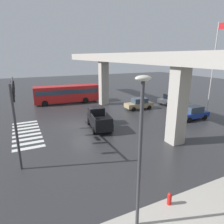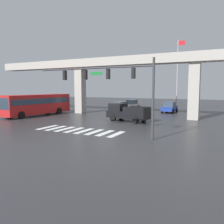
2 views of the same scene
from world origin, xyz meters
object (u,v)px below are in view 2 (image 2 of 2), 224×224
(city_bus, at_px, (38,103))
(sedan_tan, at_px, (120,107))
(pickup_truck, at_px, (126,113))
(sedan_white, at_px, (132,104))
(sedan_blue, at_px, (170,107))
(flagpole, at_px, (178,71))
(traffic_signal_mast, at_px, (110,79))

(city_bus, bearing_deg, sedan_tan, 45.54)
(pickup_truck, xyz_separation_m, city_bus, (-13.67, -0.44, 0.73))
(city_bus, bearing_deg, sedan_white, 62.18)
(pickup_truck, relative_size, sedan_white, 1.23)
(pickup_truck, relative_size, city_bus, 0.49)
(city_bus, relative_size, sedan_tan, 2.49)
(sedan_blue, xyz_separation_m, flagpole, (0.82, 1.68, 5.81))
(flagpole, bearing_deg, city_bus, -140.15)
(sedan_tan, xyz_separation_m, traffic_signal_mast, (6.91, -16.97, 3.83))
(pickup_truck, distance_m, sedan_white, 16.26)
(city_bus, xyz_separation_m, traffic_signal_mast, (15.80, -7.91, 2.96))
(sedan_blue, xyz_separation_m, traffic_signal_mast, (-0.37, -20.41, 3.83))
(traffic_signal_mast, bearing_deg, sedan_blue, 88.96)
(sedan_white, distance_m, traffic_signal_mast, 25.15)
(pickup_truck, relative_size, sedan_blue, 1.23)
(sedan_white, height_order, traffic_signal_mast, traffic_signal_mast)
(pickup_truck, relative_size, flagpole, 0.46)
(city_bus, relative_size, sedan_blue, 2.54)
(city_bus, bearing_deg, pickup_truck, 1.85)
(traffic_signal_mast, bearing_deg, sedan_white, 107.47)
(pickup_truck, height_order, sedan_white, pickup_truck)
(traffic_signal_mast, bearing_deg, city_bus, 153.42)
(sedan_white, xyz_separation_m, traffic_signal_mast, (7.46, -23.71, 3.83))
(city_bus, height_order, sedan_white, city_bus)
(pickup_truck, xyz_separation_m, sedan_blue, (2.50, 12.06, -0.14))
(city_bus, distance_m, sedan_white, 17.89)
(flagpole, bearing_deg, traffic_signal_mast, -93.07)
(pickup_truck, bearing_deg, sedan_tan, 119.04)
(sedan_blue, distance_m, sedan_tan, 8.06)
(sedan_white, bearing_deg, sedan_blue, -22.86)
(pickup_truck, xyz_separation_m, sedan_tan, (-4.78, 8.62, -0.14))
(city_bus, distance_m, sedan_blue, 20.46)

